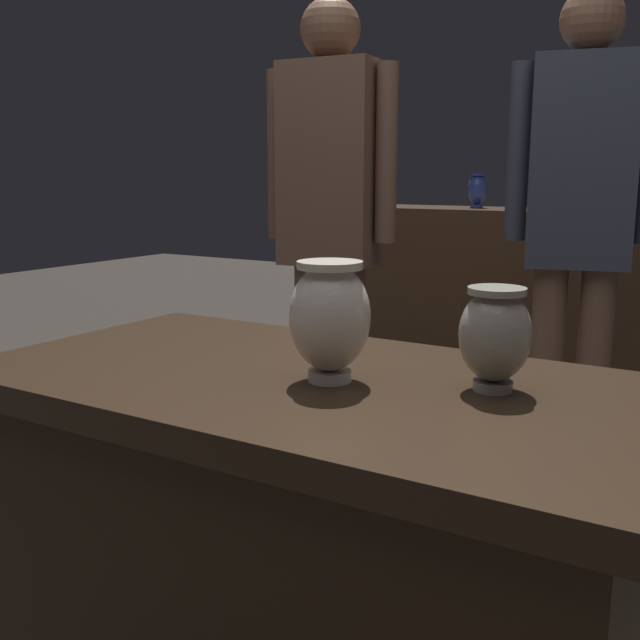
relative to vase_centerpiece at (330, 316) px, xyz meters
The scene contains 8 objects.
display_plinth 0.51m from the vase_centerpiece, 160.93° to the left, with size 1.20×0.64×0.80m.
back_display_shelf 2.26m from the vase_centerpiece, 91.23° to the left, with size 2.60×0.40×0.99m.
vase_centerpiece is the anchor object (origin of this frame).
vase_tall_behind 0.27m from the vase_centerpiece, 19.78° to the left, with size 0.11×0.11×0.17m.
shelf_vase_center 2.22m from the vase_centerpiece, 91.24° to the left, with size 0.07×0.07×0.19m.
shelf_vase_left 2.32m from the vase_centerpiece, 104.20° to the left, with size 0.09×0.09×0.15m.
visitor_near_left 1.33m from the vase_centerpiece, 120.92° to the left, with size 0.47×0.21×1.70m.
visitor_center_back 1.47m from the vase_centerpiece, 87.68° to the left, with size 0.46×0.25×1.70m.
Camera 1 is at (0.66, -1.04, 1.14)m, focal length 41.70 mm.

